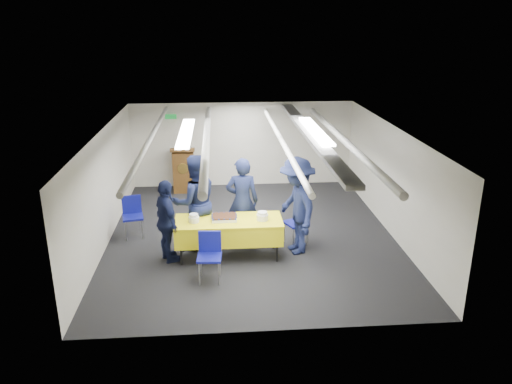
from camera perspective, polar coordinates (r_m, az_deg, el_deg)
The scene contains 14 objects.
ground at distance 10.78m, azimuth -0.51°, elevation -4.94°, with size 7.00×7.00×0.00m, color black.
room_shell at distance 10.57m, azimuth -0.19°, elevation 4.99°, with size 6.00×7.00×2.30m.
serving_table at distance 9.64m, azimuth -3.14°, elevation -4.37°, with size 2.06×0.82×0.77m.
sheet_cake at distance 9.57m, azimuth -3.65°, elevation -2.92°, with size 0.49×0.38×0.09m.
plate_stack_left at distance 9.49m, azimuth -7.13°, elevation -3.01°, with size 0.20×0.20×0.16m.
plate_stack_right at distance 9.51m, azimuth 0.74°, elevation -2.78°, with size 0.22×0.22×0.17m.
podium at distance 13.44m, azimuth -8.27°, elevation 2.59°, with size 0.62×0.53×1.25m.
chair_near at distance 8.89m, azimuth -5.32°, elevation -6.73°, with size 0.45×0.45×0.87m.
chair_right at distance 10.27m, azimuth 5.00°, elevation -3.04°, with size 0.55×0.55×0.87m.
chair_left at distance 10.90m, azimuth -13.95°, elevation -2.23°, with size 0.49×0.49×0.87m.
sailor_a at distance 10.12m, azimuth -1.58°, elevation -1.04°, with size 0.66×0.43×1.82m, color black.
sailor_b at distance 9.96m, azimuth -6.98°, elevation -1.16°, with size 0.94×0.73×1.93m, color black.
sailor_c at distance 9.53m, azimuth -10.14°, elevation -3.33°, with size 0.94×0.39×1.61m, color black.
sailor_d at distance 9.72m, azimuth 4.67°, elevation -1.58°, with size 1.25×0.72×1.94m, color black.
Camera 1 is at (-0.68, -9.81, 4.41)m, focal length 35.00 mm.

